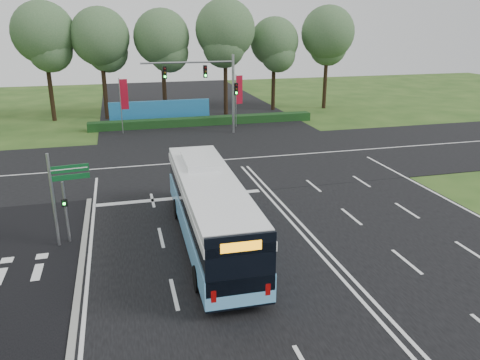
# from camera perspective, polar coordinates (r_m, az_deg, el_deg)

# --- Properties ---
(ground) EXTENTS (120.00, 120.00, 0.00)m
(ground) POSITION_cam_1_polar(r_m,az_deg,el_deg) (23.96, 6.37, -5.34)
(ground) COLOR #274918
(ground) RESTS_ON ground
(road_main) EXTENTS (20.00, 120.00, 0.04)m
(road_main) POSITION_cam_1_polar(r_m,az_deg,el_deg) (23.95, 6.38, -5.30)
(road_main) COLOR black
(road_main) RESTS_ON ground
(road_cross) EXTENTS (120.00, 14.00, 0.05)m
(road_cross) POSITION_cam_1_polar(r_m,az_deg,el_deg) (34.72, -0.64, 2.54)
(road_cross) COLOR black
(road_cross) RESTS_ON ground
(bike_path) EXTENTS (5.00, 18.00, 0.06)m
(bike_path) POSITION_cam_1_polar(r_m,az_deg,el_deg) (20.37, -25.82, -11.78)
(bike_path) COLOR black
(bike_path) RESTS_ON ground
(kerb_strip) EXTENTS (0.25, 18.00, 0.12)m
(kerb_strip) POSITION_cam_1_polar(r_m,az_deg,el_deg) (19.97, -18.97, -11.36)
(kerb_strip) COLOR gray
(kerb_strip) RESTS_ON ground
(city_bus) EXTENTS (2.76, 11.97, 3.42)m
(city_bus) POSITION_cam_1_polar(r_m,az_deg,el_deg) (21.10, -3.69, -3.60)
(city_bus) COLOR #67B7F0
(city_bus) RESTS_ON ground
(pedestrian_signal) EXTENTS (0.28, 0.40, 2.98)m
(pedestrian_signal) POSITION_cam_1_polar(r_m,az_deg,el_deg) (22.62, -20.47, -3.50)
(pedestrian_signal) COLOR gray
(pedestrian_signal) RESTS_ON ground
(street_sign) EXTENTS (1.70, 0.28, 4.39)m
(street_sign) POSITION_cam_1_polar(r_m,az_deg,el_deg) (22.08, -21.05, -1.03)
(street_sign) COLOR gray
(street_sign) RESTS_ON ground
(banner_flag_left) EXTENTS (0.74, 0.12, 5.01)m
(banner_flag_left) POSITION_cam_1_polar(r_m,az_deg,el_deg) (43.57, -14.05, 9.68)
(banner_flag_left) COLOR gray
(banner_flag_left) RESTS_ON ground
(banner_flag_mid) EXTENTS (0.72, 0.23, 5.00)m
(banner_flag_mid) POSITION_cam_1_polar(r_m,az_deg,el_deg) (45.23, -0.21, 10.54)
(banner_flag_mid) COLOR gray
(banner_flag_mid) RESTS_ON ground
(traffic_light_gantry) EXTENTS (8.41, 0.28, 7.00)m
(traffic_light_gantry) POSITION_cam_1_polar(r_m,az_deg,el_deg) (41.98, -3.26, 11.83)
(traffic_light_gantry) COLOR gray
(traffic_light_gantry) RESTS_ON ground
(hedge) EXTENTS (22.00, 1.20, 0.80)m
(hedge) POSITION_cam_1_polar(r_m,az_deg,el_deg) (46.51, -4.41, 7.16)
(hedge) COLOR #143613
(hedge) RESTS_ON ground
(blue_hoarding) EXTENTS (10.00, 0.30, 2.20)m
(blue_hoarding) POSITION_cam_1_polar(r_m,az_deg,el_deg) (48.30, -9.70, 8.23)
(blue_hoarding) COLOR #2070AE
(blue_hoarding) RESTS_ON ground
(eucalyptus_row) EXTENTS (42.88, 7.37, 12.04)m
(eucalyptus_row) POSITION_cam_1_polar(r_m,az_deg,el_deg) (50.67, -9.55, 17.03)
(eucalyptus_row) COLOR black
(eucalyptus_row) RESTS_ON ground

